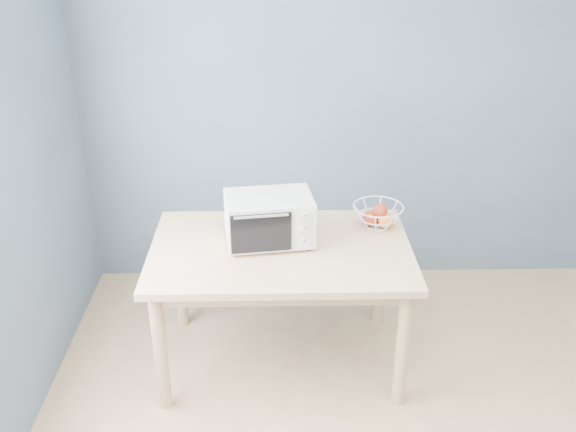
{
  "coord_description": "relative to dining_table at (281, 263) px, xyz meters",
  "views": [
    {
      "loc": [
        -0.74,
        -1.74,
        2.42
      ],
      "look_at": [
        -0.68,
        1.28,
        0.93
      ],
      "focal_mm": 40.0,
      "sensor_mm": 36.0,
      "label": 1
    }
  ],
  "objects": [
    {
      "name": "fruit_basket",
      "position": [
        0.55,
        0.23,
        0.17
      ],
      "size": [
        0.35,
        0.35,
        0.15
      ],
      "rotation": [
        0.0,
        0.0,
        -0.26
      ],
      "color": "silver",
      "rests_on": "dining_table"
    },
    {
      "name": "dining_table",
      "position": [
        0.0,
        0.0,
        0.0
      ],
      "size": [
        1.4,
        0.9,
        0.75
      ],
      "color": "tan",
      "rests_on": "ground"
    },
    {
      "name": "toaster_oven",
      "position": [
        -0.08,
        0.06,
        0.24
      ],
      "size": [
        0.5,
        0.39,
        0.27
      ],
      "rotation": [
        0.0,
        0.0,
        0.13
      ],
      "color": "white",
      "rests_on": "dining_table"
    },
    {
      "name": "room",
      "position": [
        0.72,
        -1.26,
        0.65
      ],
      "size": [
        4.01,
        4.51,
        2.61
      ],
      "color": "tan",
      "rests_on": "ground"
    }
  ]
}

